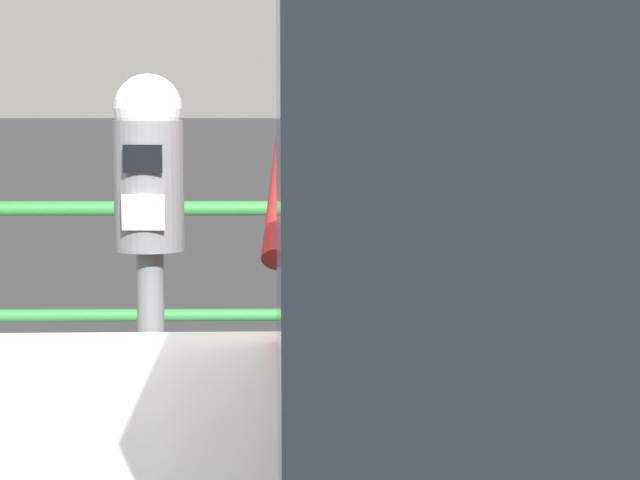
# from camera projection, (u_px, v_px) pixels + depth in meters

# --- Properties ---
(parking_meter) EXTENTS (0.18, 0.19, 1.50)m
(parking_meter) POSITION_uv_depth(u_px,v_px,m) (150.00, 231.00, 3.44)
(parking_meter) COLOR slate
(parking_meter) RESTS_ON sidewalk_curb
(pedestrian_at_meter) EXTENTS (0.68, 0.52, 1.73)m
(pedestrian_at_meter) POSITION_uv_depth(u_px,v_px,m) (405.00, 272.00, 3.43)
(pedestrian_at_meter) COLOR brown
(pedestrian_at_meter) RESTS_ON sidewalk_curb
(background_railing) EXTENTS (24.06, 0.06, 1.01)m
(background_railing) POSITION_uv_depth(u_px,v_px,m) (294.00, 271.00, 5.49)
(background_railing) COLOR #2D7A38
(background_railing) RESTS_ON sidewalk_curb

